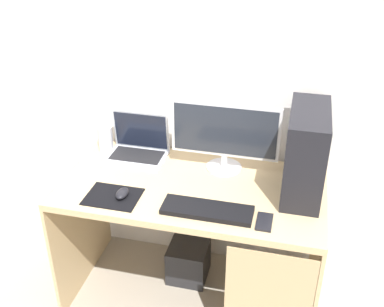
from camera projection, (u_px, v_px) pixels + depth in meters
ground_plane at (192, 293)px, 2.70m from camera, size 8.00×8.00×0.00m
wall_back at (210, 55)px, 2.39m from camera, size 4.00×0.05×2.60m
desk at (194, 212)px, 2.40m from camera, size 1.32×0.69×0.75m
pc_tower at (306, 152)px, 2.19m from camera, size 0.18×0.43×0.43m
monitor at (225, 135)px, 2.37m from camera, size 0.56×0.19×0.37m
laptop at (138, 148)px, 2.57m from camera, size 0.32×0.23×0.24m
speaker at (105, 138)px, 2.62m from camera, size 0.08×0.08×0.14m
keyboard at (207, 210)px, 2.13m from camera, size 0.42×0.14×0.02m
mousepad at (113, 197)px, 2.24m from camera, size 0.26×0.20×0.00m
mouse_left at (122, 193)px, 2.23m from camera, size 0.06×0.10×0.03m
cell_phone at (264, 222)px, 2.06m from camera, size 0.07×0.13×0.01m
subwoofer at (188, 261)px, 2.77m from camera, size 0.23×0.23×0.23m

